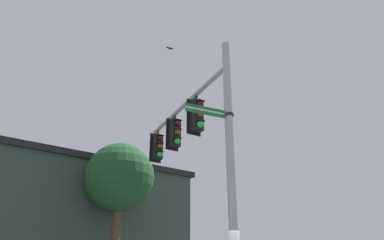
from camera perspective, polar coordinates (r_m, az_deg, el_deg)
The scene contains 9 objects.
signal_pole at distance 8.84m, azimuth 6.51°, elevation -8.76°, with size 0.24×0.24×7.74m, color #ADB2B7.
mast_arm at distance 12.41m, azimuth -1.45°, elevation 2.27°, with size 0.16×0.16×6.09m, color #ADB2B7.
traffic_light_nearest_pole at distance 11.18m, azimuth 0.83°, elevation 0.75°, with size 0.54×0.49×1.31m.
traffic_light_mid_inner at distance 12.74m, azimuth -2.81°, elevation -2.15°, with size 0.54×0.49×1.31m.
traffic_light_mid_outer at distance 14.36m, azimuth -5.65°, elevation -4.41°, with size 0.54×0.49×1.31m.
street_name_sign at distance 9.14m, azimuth 3.95°, elevation 1.20°, with size 1.41×0.37×0.22m.
bird_flying at distance 14.35m, azimuth -3.70°, elevation 11.69°, with size 0.28×0.19×0.08m.
storefront_building at distance 19.93m, azimuth -21.52°, elevation -16.45°, with size 13.16×8.37×6.62m.
tree_by_storefront at distance 16.35m, azimuth -11.81°, elevation -9.47°, with size 3.14×3.14×6.96m.
Camera 1 is at (5.72, 6.42, 1.84)m, focal length 32.41 mm.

